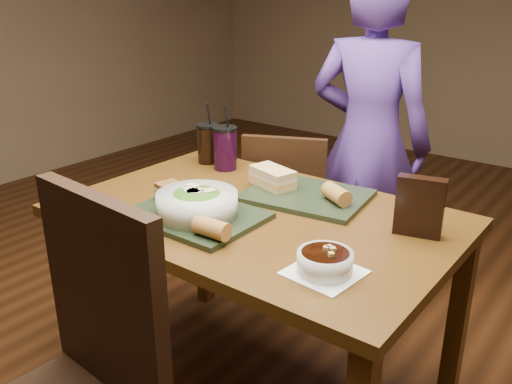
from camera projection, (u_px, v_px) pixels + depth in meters
dining_table at (256, 236)px, 1.85m from camera, size 1.30×0.85×0.75m
chair_near at (75, 383)px, 1.30m from camera, size 0.47×0.47×1.02m
chair_far at (294, 213)px, 2.51m from camera, size 0.49×0.51×0.85m
diner at (369, 143)px, 2.49m from camera, size 0.62×0.45×1.56m
tray_near at (195, 215)px, 1.76m from camera, size 0.42×0.32×0.02m
tray_far at (306, 196)px, 1.93m from camera, size 0.46×0.37×0.02m
salad_bowl at (197, 202)px, 1.73m from camera, size 0.26×0.26×0.09m
soup_bowl at (325, 262)px, 1.41m from camera, size 0.19×0.19×0.07m
sandwich_near at (172, 192)px, 1.86m from camera, size 0.13×0.10×0.05m
sandwich_far at (273, 177)px, 1.98m from camera, size 0.19×0.14×0.07m
baguette_near at (212, 228)px, 1.58m from camera, size 0.11×0.06×0.06m
baguette_far at (337, 194)px, 1.84m from camera, size 0.13×0.11×0.06m
cup_cola at (208, 143)px, 2.29m from camera, size 0.10×0.10×0.26m
cup_berry at (225, 148)px, 2.21m from camera, size 0.10×0.10×0.27m
chip_bag at (420, 207)px, 1.61m from camera, size 0.15×0.08×0.18m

